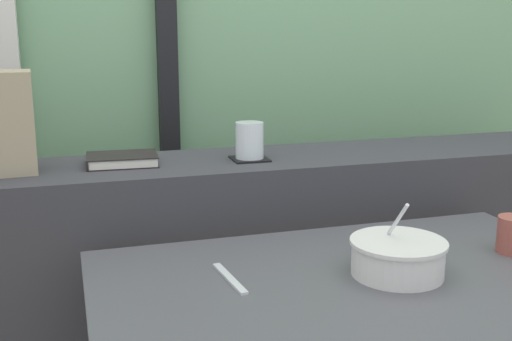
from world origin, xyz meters
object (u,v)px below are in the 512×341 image
(coaster_square, at_px, (250,159))
(fork_utensil, at_px, (230,278))
(soup_bowl, at_px, (398,257))
(breakfast_table, at_px, (359,331))
(closed_book, at_px, (122,160))
(juice_glass, at_px, (250,142))

(coaster_square, distance_m, fork_utensil, 0.54)
(coaster_square, xyz_separation_m, fork_utensil, (-0.19, -0.49, -0.14))
(soup_bowl, bearing_deg, coaster_square, 105.65)
(breakfast_table, distance_m, soup_bowl, 0.18)
(soup_bowl, bearing_deg, closed_book, 130.17)
(closed_book, relative_size, fork_utensil, 1.16)
(coaster_square, bearing_deg, fork_utensil, -110.97)
(coaster_square, distance_m, soup_bowl, 0.60)
(breakfast_table, relative_size, soup_bowl, 5.43)
(soup_bowl, bearing_deg, juice_glass, 105.65)
(juice_glass, bearing_deg, fork_utensil, -110.97)
(coaster_square, height_order, fork_utensil, coaster_square)
(breakfast_table, distance_m, closed_book, 0.79)
(fork_utensil, bearing_deg, closed_book, 101.50)
(breakfast_table, height_order, fork_utensil, fork_utensil)
(breakfast_table, xyz_separation_m, fork_utensil, (-0.26, 0.08, 0.12))
(closed_book, distance_m, fork_utensil, 0.58)
(breakfast_table, bearing_deg, fork_utensil, 162.85)
(juice_glass, relative_size, soup_bowl, 0.50)
(breakfast_table, xyz_separation_m, soup_bowl, (0.08, 0.00, 0.15))
(coaster_square, height_order, soup_bowl, soup_bowl)
(coaster_square, bearing_deg, juice_glass, 0.00)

